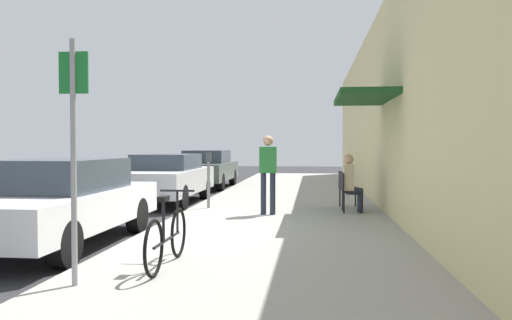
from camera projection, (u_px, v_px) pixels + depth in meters
ground_plane at (155, 232)px, 9.33m from camera, size 60.00×60.00×0.00m
sidewalk_slab at (282, 216)px, 11.07m from camera, size 4.50×32.00×0.12m
building_facade at (395, 106)px, 10.73m from camera, size 1.40×32.00×4.90m
parked_car_0 at (60, 201)px, 8.03m from camera, size 1.80×4.40×1.39m
parked_car_1 at (166, 178)px, 13.86m from camera, size 1.80×4.40×1.37m
parked_car_2 at (207, 168)px, 19.17m from camera, size 1.80×4.40×1.43m
parking_meter at (208, 176)px, 11.94m from camera, size 0.12×0.10×1.32m
street_sign at (74, 142)px, 5.29m from camera, size 0.32×0.06×2.60m
bicycle_0 at (167, 237)px, 6.16m from camera, size 0.46×1.71×0.90m
cafe_chair_0 at (348, 190)px, 11.19m from camera, size 0.44×0.44×0.87m
seated_patron_0 at (351, 181)px, 11.18m from camera, size 0.43×0.36×1.29m
cafe_chair_1 at (346, 187)px, 12.03m from camera, size 0.49×0.49×0.87m
pedestrian_standing at (268, 168)px, 10.79m from camera, size 0.36×0.22×1.70m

